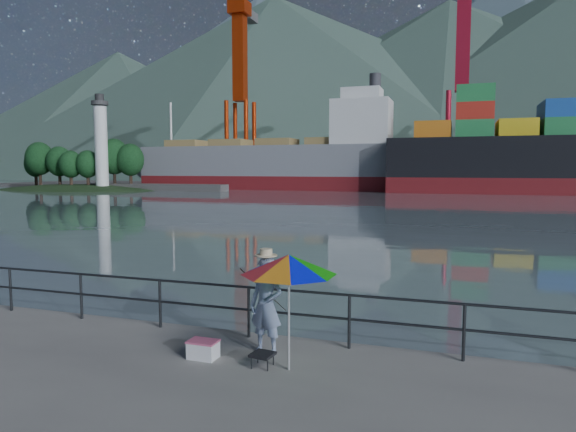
{
  "coord_description": "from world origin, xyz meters",
  "views": [
    {
      "loc": [
        4.82,
        -7.4,
        3.32
      ],
      "look_at": [
        0.39,
        6.0,
        2.0
      ],
      "focal_mm": 32.0,
      "sensor_mm": 36.0,
      "label": 1
    }
  ],
  "objects_px": {
    "fisherman": "(266,306)",
    "bulk_carrier": "(285,163)",
    "beach_umbrella": "(289,265)",
    "cooler_bag": "(203,350)"
  },
  "relations": [
    {
      "from": "beach_umbrella",
      "to": "bulk_carrier",
      "type": "height_order",
      "value": "bulk_carrier"
    },
    {
      "from": "fisherman",
      "to": "beach_umbrella",
      "type": "distance_m",
      "value": 1.23
    },
    {
      "from": "fisherman",
      "to": "bulk_carrier",
      "type": "relative_size",
      "value": 0.04
    },
    {
      "from": "cooler_bag",
      "to": "fisherman",
      "type": "bearing_deg",
      "value": 31.14
    },
    {
      "from": "cooler_bag",
      "to": "bulk_carrier",
      "type": "height_order",
      "value": "bulk_carrier"
    },
    {
      "from": "fisherman",
      "to": "cooler_bag",
      "type": "height_order",
      "value": "fisherman"
    },
    {
      "from": "beach_umbrella",
      "to": "bulk_carrier",
      "type": "distance_m",
      "value": 78.1
    },
    {
      "from": "fisherman",
      "to": "bulk_carrier",
      "type": "bearing_deg",
      "value": 119.75
    },
    {
      "from": "fisherman",
      "to": "cooler_bag",
      "type": "xyz_separation_m",
      "value": [
        -0.97,
        -0.57,
        -0.73
      ]
    },
    {
      "from": "beach_umbrella",
      "to": "bulk_carrier",
      "type": "relative_size",
      "value": 0.04
    }
  ]
}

